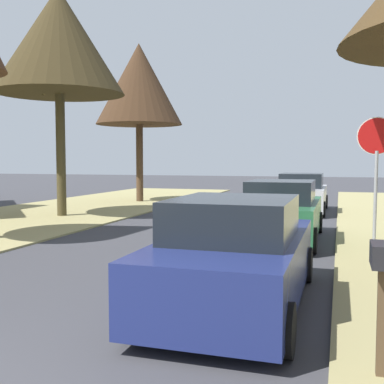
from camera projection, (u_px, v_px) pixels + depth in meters
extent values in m
cylinder|color=#9EA0A5|center=(375.00, 204.00, 10.04)|extent=(0.07, 0.24, 2.25)
cylinder|color=white|center=(377.00, 136.00, 10.05)|extent=(0.81, 0.09, 0.80)
cylinder|color=red|center=(377.00, 136.00, 10.05)|extent=(0.76, 0.10, 0.76)
cylinder|color=#453C23|center=(61.00, 155.00, 17.38)|extent=(0.34, 0.34, 4.47)
cone|color=#372D18|center=(59.00, 41.00, 17.11)|extent=(4.72, 4.72, 3.82)
cylinder|color=#453C23|center=(53.00, 84.00, 17.52)|extent=(0.58, 0.97, 0.95)
cylinder|color=#453C23|center=(53.00, 77.00, 16.86)|extent=(0.86, 0.19, 1.17)
cylinder|color=#4C3624|center=(140.00, 163.00, 23.59)|extent=(0.35, 0.35, 3.82)
cone|color=#3D2919|center=(139.00, 84.00, 23.32)|extent=(4.28, 4.28, 3.98)
cylinder|color=#4C3624|center=(130.00, 111.00, 23.73)|extent=(0.48, 1.32, 1.52)
cylinder|color=#4C3624|center=(143.00, 111.00, 23.02)|extent=(0.81, 0.91, 1.33)
cylinder|color=#4C3624|center=(144.00, 113.00, 23.64)|extent=(0.77, 0.52, 1.25)
cube|color=navy|center=(237.00, 265.00, 6.81)|extent=(1.82, 4.40, 0.85)
cube|color=black|center=(234.00, 218.00, 6.55)|extent=(1.60, 2.03, 0.56)
cylinder|color=black|center=(209.00, 258.00, 8.66)|extent=(0.20, 0.60, 0.60)
cylinder|color=black|center=(306.00, 264.00, 8.14)|extent=(0.20, 0.60, 0.60)
cylinder|color=black|center=(134.00, 314.00, 5.52)|extent=(0.20, 0.60, 0.60)
cylinder|color=black|center=(285.00, 330.00, 5.00)|extent=(0.20, 0.60, 0.60)
cube|color=#28663D|center=(282.00, 218.00, 12.37)|extent=(1.82, 4.40, 0.85)
cube|color=black|center=(281.00, 192.00, 12.12)|extent=(1.60, 2.03, 0.56)
cylinder|color=black|center=(259.00, 220.00, 14.22)|extent=(0.20, 0.60, 0.60)
cylinder|color=black|center=(319.00, 222.00, 13.70)|extent=(0.20, 0.60, 0.60)
cylinder|color=black|center=(236.00, 237.00, 11.08)|extent=(0.20, 0.60, 0.60)
cylinder|color=black|center=(312.00, 241.00, 10.56)|extent=(0.20, 0.60, 0.60)
cube|color=#BCBCC1|center=(302.00, 198.00, 19.11)|extent=(1.82, 4.40, 0.85)
cube|color=black|center=(302.00, 180.00, 18.85)|extent=(1.60, 2.03, 0.56)
cylinder|color=black|center=(285.00, 201.00, 20.96)|extent=(0.20, 0.60, 0.60)
cylinder|color=black|center=(325.00, 202.00, 20.44)|extent=(0.20, 0.60, 0.60)
cylinder|color=black|center=(275.00, 208.00, 17.82)|extent=(0.20, 0.60, 0.60)
cylinder|color=black|center=(323.00, 209.00, 17.30)|extent=(0.20, 0.60, 0.60)
cube|color=brown|center=(381.00, 321.00, 4.46)|extent=(0.08, 0.08, 1.05)
cube|color=black|center=(383.00, 255.00, 4.42)|extent=(0.22, 0.44, 0.22)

